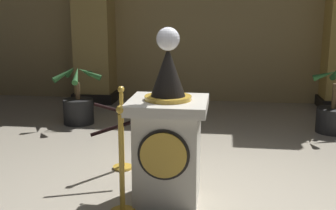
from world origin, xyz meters
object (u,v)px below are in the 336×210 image
at_px(stanchion_near, 122,140).
at_px(potted_palm_left, 78,105).
at_px(stanchion_far, 122,177).
at_px(pedestal_clock, 168,137).
at_px(potted_palm_right, 333,114).

height_order(stanchion_near, potted_palm_left, stanchion_near).
relative_size(stanchion_near, stanchion_far, 0.97).
bearing_deg(potted_palm_left, stanchion_far, -64.22).
distance_m(pedestal_clock, stanchion_far, 0.60).
xyz_separation_m(stanchion_near, potted_palm_right, (2.91, 1.98, -0.07)).
bearing_deg(stanchion_near, potted_palm_right, 34.23).
xyz_separation_m(stanchion_near, stanchion_far, (0.28, -1.16, 0.01)).
relative_size(pedestal_clock, stanchion_near, 1.70).
bearing_deg(pedestal_clock, potted_palm_left, 124.40).
xyz_separation_m(pedestal_clock, potted_palm_left, (-1.90, 2.78, -0.35)).
xyz_separation_m(stanchion_far, potted_palm_right, (2.64, 3.14, -0.08)).
distance_m(stanchion_far, potted_palm_left, 3.49).
xyz_separation_m(pedestal_clock, stanchion_far, (-0.39, -0.36, -0.29)).
bearing_deg(potted_palm_right, stanchion_near, -145.77).
distance_m(potted_palm_left, potted_palm_right, 4.15).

